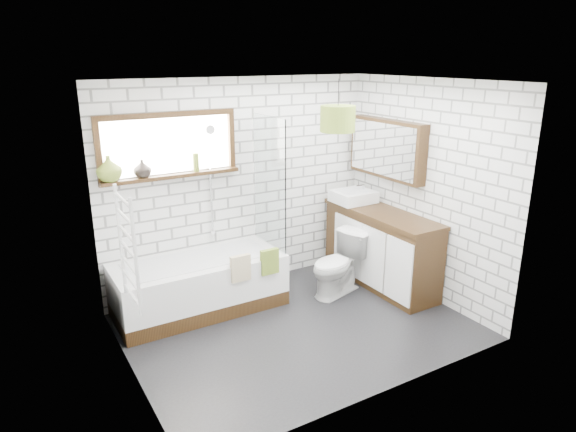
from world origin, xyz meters
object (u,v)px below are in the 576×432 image
toilet (338,264)px  pendant (338,119)px  vanity (381,248)px  bathtub (199,285)px  basin (353,196)px

toilet → pendant: (-0.19, -0.17, 1.73)m
vanity → toilet: vanity is taller
bathtub → basin: size_ratio=3.73×
pendant → toilet: bearing=42.6°
vanity → basin: 0.74m
vanity → basin: (-0.06, 0.50, 0.54)m
bathtub → vanity: bearing=-13.0°
basin → toilet: size_ratio=0.66×
bathtub → toilet: (1.56, -0.46, 0.07)m
vanity → basin: size_ratio=3.35×
basin → vanity: bearing=-83.2°
basin → toilet: bearing=-140.3°
basin → pendant: size_ratio=1.35×
bathtub → vanity: (2.17, -0.50, 0.18)m
bathtub → pendant: size_ratio=5.06×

